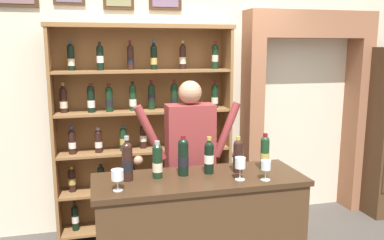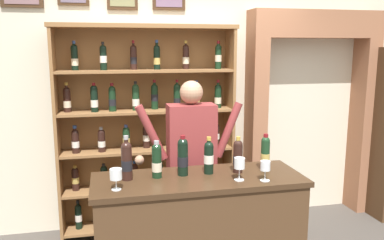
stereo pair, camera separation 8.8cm
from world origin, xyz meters
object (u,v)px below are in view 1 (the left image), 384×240
at_px(shopkeeper, 190,153).
at_px(wine_glass_center, 117,175).
at_px(tasting_counter, 199,239).
at_px(tasting_bottle_bianco, 238,155).
at_px(wine_glass_right, 266,166).
at_px(tasting_bottle_prosecco, 127,161).
at_px(tasting_bottle_rosso, 209,156).
at_px(wine_glass_spare, 240,164).
at_px(wine_shelf, 144,128).
at_px(tasting_bottle_riserva, 183,156).
at_px(tasting_bottle_vin_santo, 265,152).
at_px(tasting_bottle_brunello, 157,161).

xyz_separation_m(shopkeeper, wine_glass_center, (-0.67, -0.68, 0.07)).
distance_m(tasting_counter, tasting_bottle_bianco, 0.71).
relative_size(wine_glass_right, wine_glass_center, 1.00).
height_order(tasting_bottle_prosecco, tasting_bottle_bianco, tasting_bottle_prosecco).
height_order(tasting_bottle_prosecco, tasting_bottle_rosso, tasting_bottle_prosecco).
height_order(shopkeeper, tasting_bottle_rosso, shopkeeper).
xyz_separation_m(tasting_bottle_rosso, tasting_bottle_bianco, (0.22, -0.02, -0.00)).
relative_size(tasting_bottle_prosecco, wine_glass_spare, 1.95).
distance_m(wine_shelf, tasting_bottle_riserva, 1.18).
bearing_deg(tasting_bottle_bianco, shopkeeper, 117.44).
xyz_separation_m(tasting_bottle_rosso, tasting_bottle_vin_santo, (0.45, -0.01, 0.00)).
height_order(tasting_bottle_prosecco, wine_glass_right, tasting_bottle_prosecco).
xyz_separation_m(shopkeeper, tasting_bottle_prosecco, (-0.59, -0.49, 0.11)).
bearing_deg(tasting_counter, wine_glass_spare, -25.38).
bearing_deg(tasting_bottle_vin_santo, tasting_bottle_riserva, 178.95).
xyz_separation_m(tasting_bottle_prosecco, tasting_bottle_riserva, (0.42, 0.02, -0.00)).
bearing_deg(wine_glass_spare, wine_shelf, 110.89).
height_order(wine_shelf, tasting_bottle_vin_santo, wine_shelf).
xyz_separation_m(tasting_bottle_prosecco, tasting_bottle_bianco, (0.84, -0.01, -0.02)).
bearing_deg(tasting_bottle_riserva, wine_shelf, 97.21).
bearing_deg(wine_shelf, tasting_bottle_prosecco, -102.78).
bearing_deg(shopkeeper, tasting_bottle_bianco, -62.56).
xyz_separation_m(tasting_bottle_brunello, tasting_bottle_bianco, (0.62, -0.01, 0.00)).
bearing_deg(wine_shelf, tasting_bottle_rosso, -73.47).
bearing_deg(wine_glass_spare, tasting_bottle_brunello, 161.71).
distance_m(tasting_bottle_riserva, wine_glass_spare, 0.43).
height_order(shopkeeper, wine_glass_right, shopkeeper).
height_order(shopkeeper, tasting_bottle_bianco, shopkeeper).
distance_m(tasting_counter, shopkeeper, 0.77).
xyz_separation_m(tasting_bottle_riserva, tasting_bottle_vin_santo, (0.66, -0.01, -0.01)).
bearing_deg(wine_glass_center, tasting_bottle_brunello, 33.53).
relative_size(wine_shelf, tasting_bottle_vin_santo, 7.48).
bearing_deg(tasting_bottle_rosso, wine_glass_spare, -48.71).
bearing_deg(tasting_bottle_rosso, shopkeeper, 93.92).
bearing_deg(wine_glass_right, shopkeeper, 118.00).
bearing_deg(tasting_bottle_brunello, tasting_bottle_bianco, -1.07).
xyz_separation_m(wine_shelf, tasting_counter, (0.25, -1.25, -0.63)).
bearing_deg(wine_glass_center, tasting_bottle_vin_santo, 9.93).
relative_size(tasting_bottle_rosso, wine_glass_spare, 1.70).
xyz_separation_m(shopkeeper, wine_glass_right, (0.39, -0.73, 0.07)).
height_order(wine_shelf, shopkeeper, wine_shelf).
relative_size(wine_shelf, tasting_bottle_prosecco, 6.61).
bearing_deg(tasting_bottle_vin_santo, tasting_counter, -173.50).
height_order(tasting_bottle_brunello, tasting_bottle_rosso, tasting_bottle_rosso).
height_order(wine_shelf, tasting_bottle_bianco, wine_shelf).
bearing_deg(shopkeeper, wine_glass_spare, -72.82).
bearing_deg(tasting_bottle_rosso, wine_glass_right, -35.53).
height_order(tasting_counter, wine_glass_spare, wine_glass_spare).
xyz_separation_m(tasting_bottle_vin_santo, wine_glass_spare, (-0.28, -0.19, -0.02)).
bearing_deg(shopkeeper, wine_glass_center, -134.32).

